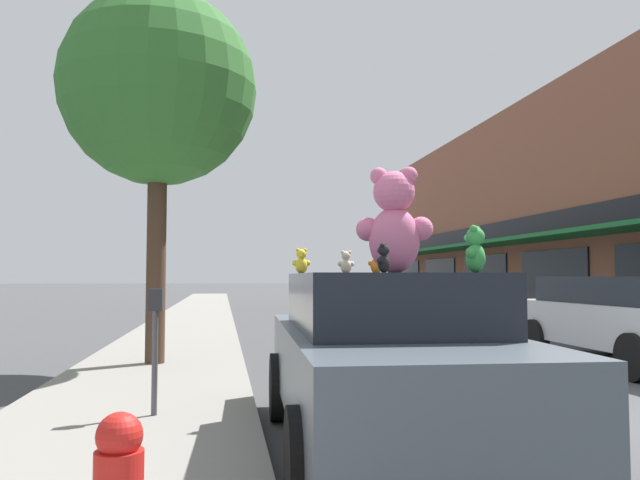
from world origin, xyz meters
TOP-DOWN VIEW (x-y plane):
  - ground_plane at (0.00, 0.00)m, footprint 260.00×260.00m
  - sidewalk_near at (-5.17, 0.00)m, footprint 2.66×90.00m
  - plush_art_car at (-2.82, -0.72)m, footprint 2.01×4.44m
  - teddy_bear_giant at (-2.69, -0.60)m, footprint 0.73×0.51m
  - teddy_bear_cream at (-3.01, -0.01)m, footprint 0.17×0.11m
  - teddy_bear_orange at (-2.64, 0.24)m, footprint 0.19×0.17m
  - teddy_bear_black at (-3.01, -1.44)m, footprint 0.14×0.16m
  - teddy_bear_yellow at (-3.42, 0.27)m, footprint 0.19×0.12m
  - teddy_bear_green at (-2.36, -1.65)m, footprint 0.23×0.25m
  - parked_car_far_center at (2.55, 3.73)m, footprint 1.85×4.66m
  - street_tree at (-5.29, 4.38)m, footprint 3.22×3.22m
  - parking_meter at (-4.89, 0.50)m, footprint 0.14×0.10m

SIDE VIEW (x-z plane):
  - ground_plane at x=0.00m, z-range 0.00..0.00m
  - sidewalk_near at x=-5.17m, z-range 0.00..0.14m
  - plush_art_car at x=-2.82m, z-range 0.06..1.62m
  - parked_car_far_center at x=2.55m, z-range 0.08..1.61m
  - parking_meter at x=-4.89m, z-range 0.31..1.58m
  - teddy_bear_black at x=-3.01m, z-range 1.56..1.78m
  - teddy_bear_cream at x=-3.01m, z-range 1.56..1.79m
  - teddy_bear_yellow at x=-3.42m, z-range 1.56..1.82m
  - teddy_bear_orange at x=-2.64m, z-range 1.56..1.82m
  - teddy_bear_green at x=-2.36m, z-range 1.55..1.91m
  - teddy_bear_giant at x=-2.69m, z-range 1.54..2.51m
  - street_tree at x=-5.29m, z-range 1.56..7.67m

